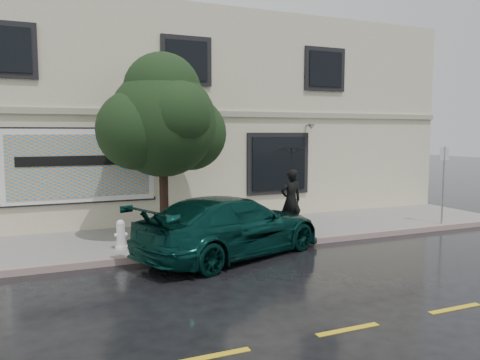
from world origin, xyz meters
name	(u,v)px	position (x,y,z in m)	size (l,w,h in m)	color
ground	(253,269)	(0.00, 0.00, 0.00)	(90.00, 90.00, 0.00)	black
sidewalk	(206,236)	(0.00, 3.25, 0.07)	(20.00, 3.50, 0.15)	gray
curb	(228,250)	(0.00, 1.50, 0.07)	(20.00, 0.18, 0.16)	gray
road_marking	(348,329)	(0.00, -3.50, 0.01)	(19.00, 0.12, 0.01)	gold
building	(158,120)	(0.00, 9.00, 3.50)	(20.00, 8.12, 7.00)	beige
billboard	(80,166)	(-3.20, 4.92, 2.05)	(4.30, 0.16, 2.20)	white
car	(232,226)	(-0.03, 1.20, 0.74)	(2.23, 5.06, 1.47)	#08302B
pedestrian	(291,201)	(2.34, 2.50, 1.05)	(0.66, 0.43, 1.80)	black
umbrella	(291,156)	(2.34, 2.50, 2.34)	(1.06, 1.06, 0.78)	black
street_tree	(163,123)	(-1.21, 3.15, 3.24)	(2.87, 2.87, 4.53)	#321F16
fire_hydrant	(121,235)	(-2.50, 2.33, 0.50)	(0.30, 0.28, 0.73)	white
sign_pole	(443,177)	(7.30, 1.70, 1.62)	(0.30, 0.09, 2.42)	#909498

